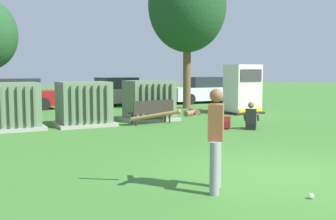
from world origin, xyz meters
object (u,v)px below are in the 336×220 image
object	(u,v)px
parked_car_right_of_center	(115,92)
parked_car_rightmost	(202,91)
transformer_mid_west	(84,104)
generator_enclosure	(243,89)
transformer_mid_east	(149,101)
batter	(213,134)
parked_car_left_of_center	(15,95)
transformer_west	(11,107)
sports_ball	(311,196)
park_bench	(152,110)
backpack	(225,123)
seated_spectator	(251,119)

from	to	relation	value
parked_car_right_of_center	parked_car_rightmost	distance (m)	5.56
transformer_mid_west	generator_enclosure	world-z (taller)	generator_enclosure
transformer_mid_east	parked_car_rightmost	size ratio (longest dim) A/B	0.49
parked_car_rightmost	batter	bearing A→B (deg)	-121.83
transformer_mid_east	parked_car_left_of_center	distance (m)	8.32
transformer_west	sports_ball	size ratio (longest dim) A/B	23.33
parked_car_rightmost	transformer_west	bearing A→B (deg)	-150.52
park_bench	parked_car_left_of_center	world-z (taller)	parked_car_left_of_center
transformer_mid_west	generator_enclosure	size ratio (longest dim) A/B	0.91
park_bench	batter	xyz separation A→B (m)	(-2.78, -8.22, 0.44)
sports_ball	backpack	world-z (taller)	backpack
park_bench	seated_spectator	bearing A→B (deg)	-48.48
transformer_mid_west	parked_car_right_of_center	xyz separation A→B (m)	(4.05, 7.70, -0.04)
sports_ball	parked_car_right_of_center	bearing A→B (deg)	79.57
generator_enclosure	batter	xyz separation A→B (m)	(-8.23, -9.79, -0.16)
transformer_mid_west	parked_car_right_of_center	bearing A→B (deg)	62.23
transformer_mid_west	batter	bearing A→B (deg)	-92.44
park_bench	batter	world-z (taller)	batter
parked_car_rightmost	park_bench	bearing A→B (deg)	-132.55
batter	transformer_mid_east	bearing A→B (deg)	71.27
backpack	generator_enclosure	bearing A→B (deg)	46.14
backpack	seated_spectator	bearing A→B (deg)	-31.23
transformer_mid_west	parked_car_rightmost	xyz separation A→B (m)	(9.57, 6.96, -0.04)
sports_ball	transformer_mid_west	bearing A→B (deg)	94.27
transformer_mid_west	parked_car_right_of_center	size ratio (longest dim) A/B	0.48
transformer_mid_west	sports_ball	xyz separation A→B (m)	(0.76, -10.19, -0.74)
transformer_mid_east	seated_spectator	xyz separation A→B (m)	(2.04, -3.98, -0.41)
generator_enclosure	park_bench	world-z (taller)	generator_enclosure
parked_car_right_of_center	sports_ball	bearing A→B (deg)	-100.43
seated_spectator	batter	bearing A→B (deg)	-133.89
generator_enclosure	seated_spectator	distance (m)	5.33
parked_car_left_of_center	parked_car_rightmost	size ratio (longest dim) A/B	0.99
transformer_mid_east	parked_car_right_of_center	world-z (taller)	same
seated_spectator	transformer_mid_east	bearing A→B (deg)	117.12
transformer_mid_east	generator_enclosure	bearing A→B (deg)	4.15
backpack	sports_ball	bearing A→B (deg)	-115.46
seated_spectator	parked_car_rightmost	xyz separation A→B (m)	(4.72, 10.60, 0.38)
parked_car_right_of_center	parked_car_rightmost	bearing A→B (deg)	-7.63
parked_car_rightmost	backpack	bearing A→B (deg)	-118.35
transformer_mid_east	seated_spectator	world-z (taller)	transformer_mid_east
park_bench	backpack	bearing A→B (deg)	-53.66
seated_spectator	parked_car_rightmost	bearing A→B (deg)	65.99
transformer_mid_east	park_bench	world-z (taller)	transformer_mid_east
transformer_mid_east	generator_enclosure	xyz separation A→B (m)	(5.03, 0.36, 0.35)
transformer_mid_west	backpack	world-z (taller)	transformer_mid_west
parked_car_right_of_center	parked_car_rightmost	xyz separation A→B (m)	(5.52, -0.74, 0.00)
sports_ball	batter	bearing A→B (deg)	135.92
park_bench	parked_car_rightmost	bearing A→B (deg)	47.45
batter	backpack	xyz separation A→B (m)	(4.49, 5.90, -0.76)
generator_enclosure	park_bench	distance (m)	5.70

